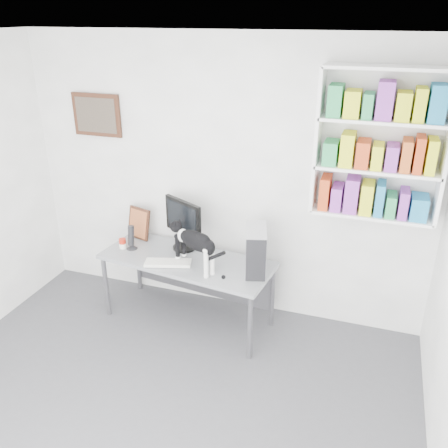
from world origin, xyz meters
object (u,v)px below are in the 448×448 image
object	(u,v)px
leaning_print	(139,223)
soup_can	(123,243)
keyboard	(168,263)
bookshelf	(380,145)
cat	(195,250)
desk	(188,290)
pc_tower	(256,250)
monitor	(184,224)
speaker	(131,237)

from	to	relation	value
leaning_print	soup_can	xyz separation A→B (m)	(-0.05, -0.27, -0.12)
keyboard	leaning_print	world-z (taller)	leaning_print
bookshelf	cat	size ratio (longest dim) A/B	1.96
soup_can	cat	world-z (taller)	cat
bookshelf	desk	bearing A→B (deg)	-169.31
desk	leaning_print	size ratio (longest dim) A/B	4.94
bookshelf	keyboard	distance (m)	2.12
bookshelf	pc_tower	size ratio (longest dim) A/B	3.05
keyboard	pc_tower	xyz separation A→B (m)	(0.79, 0.16, 0.19)
bookshelf	pc_tower	bearing A→B (deg)	-162.34
pc_tower	soup_can	size ratio (longest dim) A/B	4.05
monitor	keyboard	distance (m)	0.43
monitor	bookshelf	bearing A→B (deg)	31.05
cat	pc_tower	bearing A→B (deg)	43.56
leaning_print	soup_can	bearing A→B (deg)	-82.85
keyboard	soup_can	world-z (taller)	soup_can
soup_can	cat	xyz separation A→B (m)	(0.84, -0.16, 0.14)
desk	pc_tower	bearing A→B (deg)	7.79
bookshelf	leaning_print	xyz separation A→B (m)	(-2.25, -0.02, -0.99)
leaning_print	desk	bearing A→B (deg)	-6.99
bookshelf	speaker	world-z (taller)	bookshelf
bookshelf	cat	bearing A→B (deg)	-162.70
speaker	leaning_print	xyz separation A→B (m)	(-0.05, 0.26, 0.04)
monitor	soup_can	distance (m)	0.65
desk	pc_tower	distance (m)	0.87
bookshelf	leaning_print	bearing A→B (deg)	-179.44
leaning_print	cat	xyz separation A→B (m)	(0.80, -0.43, 0.03)
soup_can	pc_tower	bearing A→B (deg)	-0.11
soup_can	bookshelf	bearing A→B (deg)	7.31
desk	cat	size ratio (longest dim) A/B	2.61
bookshelf	pc_tower	distance (m)	1.37
monitor	leaning_print	distance (m)	0.55
bookshelf	desk	distance (m)	2.22
pc_tower	speaker	distance (m)	1.27
desk	leaning_print	bearing A→B (deg)	163.59
monitor	speaker	distance (m)	0.54
keyboard	soup_can	bearing A→B (deg)	147.78
keyboard	soup_can	xyz separation A→B (m)	(-0.56, 0.16, 0.03)
desk	monitor	world-z (taller)	monitor
desk	pc_tower	xyz separation A→B (m)	(0.67, 0.01, 0.55)
soup_can	monitor	bearing A→B (deg)	18.03
cat	leaning_print	bearing A→B (deg)	178.61
leaning_print	monitor	bearing A→B (deg)	8.05
monitor	keyboard	bearing A→B (deg)	-65.59
keyboard	bookshelf	bearing A→B (deg)	-1.75
keyboard	leaning_print	bearing A→B (deg)	123.83
desk	cat	xyz separation A→B (m)	(0.16, -0.15, 0.54)
bookshelf	pc_tower	world-z (taller)	bookshelf
desk	soup_can	xyz separation A→B (m)	(-0.69, 0.01, 0.39)
bookshelf	cat	distance (m)	1.80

